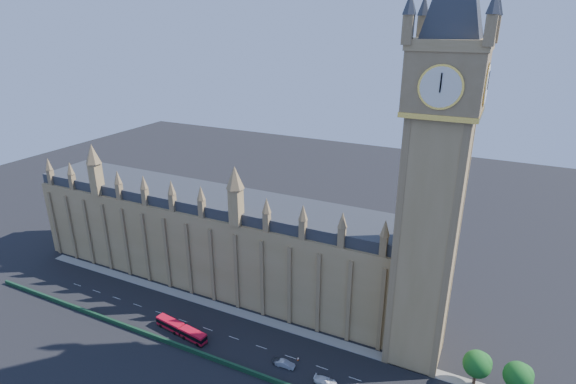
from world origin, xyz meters
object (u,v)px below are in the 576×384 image
at_px(red_bus, 181,329).
at_px(car_grey, 281,362).
at_px(car_silver, 285,364).
at_px(car_white, 325,381).

xyz_separation_m(red_bus, car_grey, (27.90, 1.40, -0.71)).
bearing_deg(car_silver, red_bus, 88.31).
bearing_deg(car_grey, car_white, -97.07).
xyz_separation_m(car_grey, car_silver, (1.08, -0.16, 0.04)).
distance_m(car_silver, car_white, 10.36).
bearing_deg(red_bus, car_white, 8.39).
relative_size(car_grey, car_silver, 0.92).
bearing_deg(red_bus, car_silver, 10.23).
relative_size(car_silver, car_white, 0.90).
bearing_deg(car_white, red_bus, 86.17).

